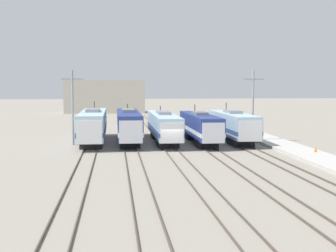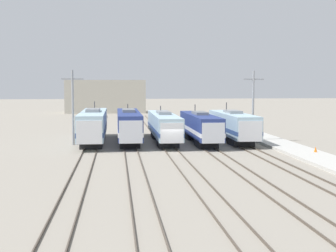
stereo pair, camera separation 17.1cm
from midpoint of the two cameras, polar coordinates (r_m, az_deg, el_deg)
The scene contains 16 objects.
ground_plane at distance 51.97m, azimuth 0.53°, elevation -3.10°, with size 400.00×400.00×0.00m, color gray.
rail_pair_far_left at distance 51.68m, azimuth -9.45°, elevation -3.13°, with size 1.50×120.00×0.15m.
rail_pair_center_left at distance 51.62m, azimuth -4.45°, elevation -3.09°, with size 1.51×120.00×0.15m.
rail_pair_center at distance 51.96m, azimuth 0.53°, elevation -3.02°, with size 1.51×120.00×0.15m.
rail_pair_center_right at distance 52.68m, azimuth 5.41°, elevation -2.93°, with size 1.51×120.00×0.15m.
rail_pair_far_right at distance 53.77m, azimuth 10.12°, elevation -2.83°, with size 1.50×120.00×0.15m.
locomotive_far_left at distance 59.95m, azimuth -9.03°, elevation 0.06°, with size 3.08×18.78×5.12m.
locomotive_center_left at distance 59.93m, azimuth -4.73°, elevation 0.07°, with size 2.84×18.43×4.78m.
locomotive_center at distance 59.90m, azimuth -0.41°, elevation -0.05°, with size 2.84×18.67×4.51m.
locomotive_center_right at distance 59.22m, azimuth 4.06°, elevation -0.12°, with size 2.80×16.93×4.74m.
locomotive_far_right at distance 61.10m, azimuth 8.06°, elevation 0.04°, with size 3.05×16.38×4.95m.
catenary_tower_left at distance 58.33m, azimuth -11.45°, elevation 2.52°, with size 2.65×0.27×9.17m.
catenary_tower_right at distance 60.65m, azimuth 10.41°, elevation 2.63°, with size 2.65×0.27×9.17m.
platform at distance 55.25m, azimuth 14.78°, elevation -2.61°, with size 4.00×120.00×0.33m.
traffic_cone at distance 51.45m, azimuth 17.64°, elevation -2.73°, with size 0.33×0.33×0.58m.
depot_building at distance 125.99m, azimuth -7.56°, elevation 3.60°, with size 20.82×8.98×8.66m.
Camera 2 is at (-6.03, -51.09, 7.33)m, focal length 50.00 mm.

